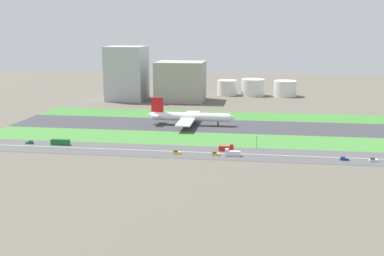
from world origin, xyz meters
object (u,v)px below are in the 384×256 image
(car_1, at_px, (215,154))
(fuel_tank_west, at_px, (227,88))
(truck_0, at_px, (227,148))
(bus_0, at_px, (60,142))
(truck_1, at_px, (232,153))
(fuel_tank_centre, at_px, (253,87))
(fuel_tank_east, at_px, (285,88))
(car_2, at_px, (373,160))
(terminal_building, at_px, (127,73))
(car_0, at_px, (30,142))
(hangar_building, at_px, (181,81))
(airliner, at_px, (189,117))
(traffic_light, at_px, (257,142))
(car_3, at_px, (177,152))
(car_4, at_px, (344,159))

(car_1, height_order, fuel_tank_west, fuel_tank_west)
(truck_0, distance_m, bus_0, 100.42)
(truck_1, distance_m, fuel_tank_centre, 237.28)
(fuel_tank_east, bearing_deg, fuel_tank_west, 180.00)
(car_2, height_order, fuel_tank_west, fuel_tank_west)
(terminal_building, bearing_deg, car_0, -92.95)
(hangar_building, bearing_deg, fuel_tank_centre, 32.83)
(fuel_tank_centre, bearing_deg, fuel_tank_west, 180.00)
(airliner, bearing_deg, terminal_building, 124.64)
(traffic_light, distance_m, fuel_tank_centre, 219.09)
(truck_0, xyz_separation_m, car_0, (-120.04, 0.00, -0.75))
(car_1, height_order, hangar_building, hangar_building)
(fuel_tank_centre, relative_size, fuel_tank_east, 1.03)
(car_2, distance_m, fuel_tank_centre, 245.97)
(airliner, relative_size, car_3, 14.77)
(fuel_tank_east, bearing_deg, truck_1, -100.13)
(truck_0, relative_size, hangar_building, 0.18)
(car_1, bearing_deg, car_2, -180.00)
(car_1, distance_m, traffic_light, 29.07)
(car_4, relative_size, hangar_building, 0.10)
(bus_0, relative_size, fuel_tank_centre, 0.48)
(car_2, height_order, terminal_building, terminal_building)
(bus_0, relative_size, car_1, 2.64)
(car_2, relative_size, terminal_building, 0.08)
(car_4, relative_size, fuel_tank_west, 0.21)
(fuel_tank_east, bearing_deg, car_2, -82.26)
(truck_1, relative_size, car_0, 1.91)
(car_3, bearing_deg, car_4, -180.00)
(bus_0, bearing_deg, car_4, -3.50)
(car_1, distance_m, car_2, 83.77)
(car_2, bearing_deg, fuel_tank_centre, -74.58)
(traffic_light, relative_size, fuel_tank_east, 0.31)
(truck_1, height_order, car_0, truck_1)
(truck_0, relative_size, car_4, 1.91)
(truck_1, bearing_deg, car_3, -0.00)
(car_0, relative_size, car_1, 1.00)
(car_3, xyz_separation_m, car_4, (90.64, 0.00, 0.00))
(bus_0, distance_m, terminal_building, 183.90)
(car_3, relative_size, fuel_tank_west, 0.21)
(car_3, bearing_deg, terminal_building, -66.56)
(airliner, height_order, car_4, airliner)
(truck_1, height_order, fuel_tank_west, fuel_tank_west)
(terminal_building, bearing_deg, truck_0, -58.70)
(hangar_building, bearing_deg, truck_1, -72.49)
(truck_0, xyz_separation_m, bus_0, (-100.42, 0.00, 0.15))
(truck_1, bearing_deg, car_2, -180.00)
(car_4, distance_m, fuel_tank_west, 249.49)
(truck_0, relative_size, car_1, 1.91)
(car_1, relative_size, fuel_tank_east, 0.19)
(airliner, height_order, fuel_tank_west, airliner)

